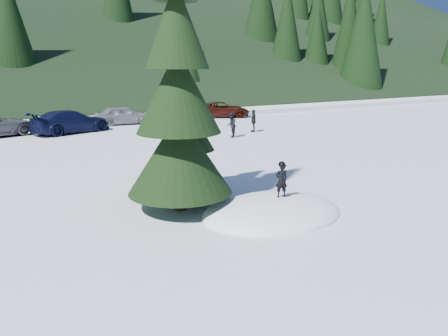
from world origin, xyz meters
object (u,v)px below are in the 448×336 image
spruce_short (189,134)px  child_skier (281,180)px  adult_0 (231,125)px  car_4 (123,115)px  car_5 (180,112)px  car_3 (71,122)px  spruce_tall (178,102)px  adult_1 (253,121)px  car_6 (222,110)px

spruce_short → child_skier: 3.70m
adult_0 → car_4: (-3.86, 9.22, -0.06)m
child_skier → car_5: child_skier is taller
adult_0 → car_5: size_ratio=0.39×
child_skier → car_3: child_skier is taller
spruce_tall → car_3: bearing=88.8°
adult_1 → car_6: 8.54m
car_3 → car_4: size_ratio=1.24×
child_skier → car_3: (-2.14, 19.65, -0.25)m
adult_0 → adult_1: 2.75m
car_4 → car_6: car_4 is taller
car_3 → car_4: car_3 is taller
car_5 → child_skier: bearing=178.9°
car_5 → car_6: 4.03m
adult_0 → spruce_short: bearing=-0.7°
spruce_tall → adult_0: spruce_tall is taller
car_3 → car_4: (4.26, 2.27, -0.04)m
spruce_short → car_3: (-0.61, 16.47, -1.35)m
adult_1 → car_3: size_ratio=0.29×
child_skier → adult_1: (8.45, 13.90, -0.25)m
spruce_short → car_4: 19.14m
adult_0 → car_3: bearing=-93.0°
adult_0 → car_6: 10.58m
spruce_tall → car_6: spruce_tall is taller
spruce_short → car_4: bearing=79.0°
adult_0 → car_6: bearing=-169.6°
spruce_tall → car_5: 22.31m
child_skier → car_5: bearing=-89.1°
adult_0 → car_5: (0.80, 9.18, -0.11)m
child_skier → car_6: size_ratio=0.22×
spruce_tall → spruce_short: bearing=54.5°
child_skier → car_4: size_ratio=0.25×
spruce_short → car_6: spruce_short is taller
car_5 → car_6: car_5 is taller
child_skier → car_6: bearing=-97.9°
child_skier → car_4: bearing=-77.4°
spruce_tall → spruce_short: size_ratio=1.60×
adult_0 → spruce_tall: bearing=-0.3°
spruce_short → car_3: 16.53m
adult_0 → car_3: (-8.12, 6.95, -0.02)m
car_3 → adult_0: bearing=-148.1°
car_6 → adult_1: bearing=-173.9°
child_skier → adult_0: 14.04m
spruce_short → adult_0: spruce_short is taller
adult_1 → car_4: 10.22m
car_3 → car_5: 9.20m
car_3 → car_6: bearing=-96.8°
adult_0 → child_skier: bearing=12.4°
car_3 → car_4: 4.82m
spruce_short → car_6: bearing=56.9°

